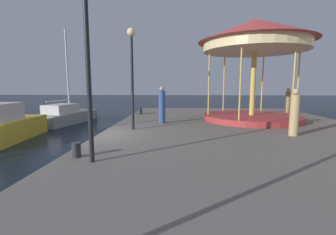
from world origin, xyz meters
TOP-DOWN VIEW (x-y plane):
  - ground_plane at (0.00, 0.00)m, footprint 120.00×120.00m
  - quay_dock at (6.08, 0.00)m, footprint 12.16×22.68m
  - sailboat_grey at (-5.19, 7.64)m, footprint 3.03×5.48m
  - motorboat_yellow at (-5.31, 1.88)m, footprint 2.08×5.09m
  - carousel at (7.30, 4.28)m, footprint 6.15×6.15m
  - lamp_post_mid_promenade at (1.04, -3.40)m, footprint 0.36×0.36m
  - lamp_post_far_end at (1.19, 1.13)m, footprint 0.36×0.36m
  - bollard_south at (0.55, 6.72)m, footprint 0.24×0.24m
  - bollard_north at (0.47, -3.03)m, footprint 0.24×0.24m
  - bollard_center at (0.49, 7.22)m, footprint 0.24×0.24m
  - person_near_carousel at (7.69, 0.16)m, footprint 0.34×0.34m
  - person_mid_promenade at (2.34, 2.96)m, footprint 0.34×0.34m
  - person_by_the_water at (11.04, 8.32)m, footprint 0.34×0.34m

SIDE VIEW (x-z plane):
  - ground_plane at x=0.00m, z-range 0.00..0.00m
  - quay_dock at x=6.08m, z-range 0.00..0.80m
  - sailboat_grey at x=-5.19m, z-range -2.83..3.96m
  - motorboat_yellow at x=-5.31m, z-range -0.24..1.67m
  - bollard_south at x=0.55m, z-range 0.80..1.20m
  - bollard_north at x=0.47m, z-range 0.80..1.20m
  - bollard_center at x=0.49m, z-range 0.80..1.20m
  - person_by_the_water at x=11.04m, z-range 0.74..2.52m
  - person_near_carousel at x=7.69m, z-range 0.74..2.57m
  - person_mid_promenade at x=2.34m, z-range 0.74..2.64m
  - lamp_post_far_end at x=1.19m, z-range 1.60..5.95m
  - lamp_post_mid_promenade at x=1.04m, z-range 1.60..5.97m
  - carousel at x=7.30m, z-range 2.15..7.63m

